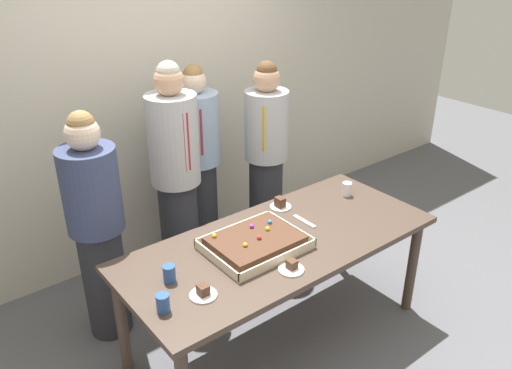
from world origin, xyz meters
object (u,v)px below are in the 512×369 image
(drink_cup_middle, at_px, (163,303))
(person_green_shirt_behind, at_px, (266,159))
(plated_slice_far_left, at_px, (280,204))
(person_left_edge_reaching, at_px, (198,164))
(cake_server_utensil, at_px, (304,221))
(person_serving_front, at_px, (97,227))
(sheet_cake, at_px, (255,243))
(person_striped_tie_right, at_px, (176,180))
(party_table, at_px, (279,251))
(drink_cup_nearest, at_px, (169,274))
(plated_slice_near_right, at_px, (203,293))
(drink_cup_far_end, at_px, (347,189))
(plated_slice_near_left, at_px, (291,267))

(drink_cup_middle, relative_size, person_green_shirt_behind, 0.06)
(plated_slice_far_left, relative_size, person_left_edge_reaching, 0.09)
(cake_server_utensil, bearing_deg, person_green_shirt_behind, 67.21)
(person_serving_front, bearing_deg, person_left_edge_reaching, 69.80)
(sheet_cake, relative_size, person_striped_tie_right, 0.33)
(party_table, xyz_separation_m, person_green_shirt_behind, (0.63, 0.90, 0.16))
(party_table, xyz_separation_m, person_striped_tie_right, (-0.21, 0.91, 0.22))
(drink_cup_nearest, xyz_separation_m, person_striped_tie_right, (0.55, 0.86, 0.09))
(plated_slice_near_right, xyz_separation_m, drink_cup_far_end, (1.47, 0.34, 0.03))
(plated_slice_near_right, distance_m, drink_cup_middle, 0.23)
(person_serving_front, distance_m, person_green_shirt_behind, 1.50)
(plated_slice_near_left, xyz_separation_m, person_striped_tie_right, (-0.05, 1.20, 0.12))
(plated_slice_near_left, height_order, person_serving_front, person_serving_front)
(person_striped_tie_right, bearing_deg, sheet_cake, 0.00)
(party_table, relative_size, person_serving_front, 1.28)
(plated_slice_near_right, xyz_separation_m, person_striped_tie_right, (0.48, 1.08, 0.12))
(sheet_cake, distance_m, drink_cup_far_end, 0.98)
(sheet_cake, xyz_separation_m, person_green_shirt_behind, (0.81, 0.88, 0.04))
(person_serving_front, height_order, person_left_edge_reaching, person_left_edge_reaching)
(cake_server_utensil, xyz_separation_m, person_serving_front, (-1.14, 0.72, 0.04))
(sheet_cake, relative_size, plated_slice_far_left, 3.93)
(plated_slice_near_right, xyz_separation_m, person_serving_front, (-0.18, 0.96, 0.02))
(plated_slice_near_left, xyz_separation_m, drink_cup_nearest, (-0.60, 0.34, 0.03))
(drink_cup_middle, distance_m, person_striped_tie_right, 1.28)
(party_table, xyz_separation_m, person_left_edge_reaching, (0.16, 1.19, 0.15))
(person_serving_front, bearing_deg, plated_slice_near_left, -8.50)
(plated_slice_far_left, height_order, person_serving_front, person_serving_front)
(drink_cup_far_end, distance_m, person_striped_tie_right, 1.24)
(person_serving_front, bearing_deg, drink_cup_middle, -44.43)
(sheet_cake, relative_size, drink_cup_nearest, 5.90)
(plated_slice_near_left, bearing_deg, person_green_shirt_behind, 56.62)
(plated_slice_near_right, relative_size, person_green_shirt_behind, 0.09)
(plated_slice_near_left, relative_size, cake_server_utensil, 0.75)
(plated_slice_near_right, distance_m, person_left_edge_reaching, 1.60)
(plated_slice_near_right, height_order, drink_cup_far_end, drink_cup_far_end)
(drink_cup_far_end, relative_size, person_striped_tie_right, 0.06)
(drink_cup_far_end, xyz_separation_m, cake_server_utensil, (-0.51, -0.10, -0.05))
(drink_cup_far_end, bearing_deg, party_table, -168.35)
(plated_slice_near_left, distance_m, drink_cup_far_end, 1.05)
(party_table, relative_size, drink_cup_middle, 20.56)
(party_table, height_order, drink_cup_nearest, drink_cup_nearest)
(drink_cup_nearest, distance_m, person_serving_front, 0.75)
(drink_cup_nearest, bearing_deg, drink_cup_middle, -126.85)
(plated_slice_far_left, xyz_separation_m, drink_cup_far_end, (0.51, -0.16, 0.02))
(drink_cup_far_end, bearing_deg, cake_server_utensil, -169.46)
(party_table, height_order, person_serving_front, person_serving_front)
(plated_slice_near_right, bearing_deg, person_green_shirt_behind, 39.42)
(plated_slice_near_left, bearing_deg, drink_cup_nearest, 150.57)
(plated_slice_far_left, xyz_separation_m, person_green_shirt_behind, (0.35, 0.59, 0.05))
(plated_slice_far_left, height_order, person_green_shirt_behind, person_green_shirt_behind)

